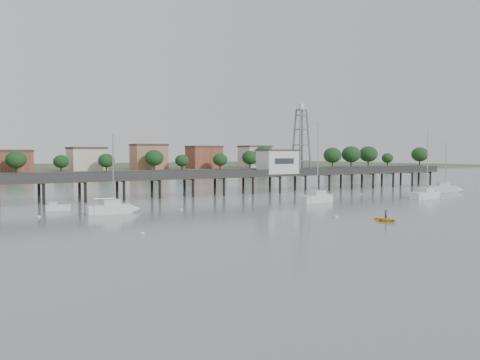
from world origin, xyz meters
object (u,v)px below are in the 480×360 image
object	(u,v)px
pier	(172,178)
white_tender	(58,207)
sailboat_e	(448,189)
lattice_tower	(301,141)
sailboat_b	(118,209)
sailboat_d	(429,195)
sailboat_c	(321,198)
yellow_dinghy	(386,221)

from	to	relation	value
pier	white_tender	distance (m)	27.75
sailboat_e	pier	bearing A→B (deg)	-164.55
lattice_tower	sailboat_b	size ratio (longest dim) A/B	1.32
lattice_tower	sailboat_d	xyz separation A→B (m)	(8.90, -27.79, -10.46)
sailboat_c	yellow_dinghy	bearing A→B (deg)	-128.54
sailboat_d	sailboat_b	bearing A→B (deg)	164.50
sailboat_b	sailboat_e	bearing A→B (deg)	3.08
sailboat_d	sailboat_e	world-z (taller)	sailboat_d
sailboat_d	yellow_dinghy	xyz separation A→B (m)	(-32.77, -19.65, -0.64)
sailboat_c	yellow_dinghy	size ratio (longest dim) A/B	4.84
sailboat_c	white_tender	bearing A→B (deg)	151.04
pier	yellow_dinghy	size ratio (longest dim) A/B	49.45
white_tender	sailboat_e	bearing A→B (deg)	12.63
sailboat_c	white_tender	distance (m)	43.79
sailboat_d	sailboat_e	size ratio (longest dim) A/B	1.18
lattice_tower	white_tender	bearing A→B (deg)	-167.35
pier	sailboat_b	xyz separation A→B (m)	(-18.13, -21.16, -3.14)
pier	sailboat_d	distance (m)	49.13
sailboat_c	sailboat_e	size ratio (longest dim) A/B	1.26
lattice_tower	pier	bearing A→B (deg)	-180.00
sailboat_e	sailboat_b	bearing A→B (deg)	-144.50
lattice_tower	sailboat_b	distance (m)	54.96
sailboat_c	sailboat_e	distance (m)	39.28
sailboat_b	sailboat_d	bearing A→B (deg)	-4.78
yellow_dinghy	sailboat_c	bearing A→B (deg)	64.48
pier	sailboat_c	xyz separation A→B (m)	(18.10, -22.67, -3.16)
lattice_tower	yellow_dinghy	world-z (taller)	lattice_tower
sailboat_e	yellow_dinghy	xyz separation A→B (m)	(-49.61, -28.12, -0.65)
sailboat_b	sailboat_e	distance (m)	75.39
lattice_tower	yellow_dinghy	xyz separation A→B (m)	(-23.87, -47.44, -11.10)
sailboat_e	yellow_dinghy	distance (m)	57.03
sailboat_d	sailboat_c	bearing A→B (deg)	158.04
lattice_tower	sailboat_d	bearing A→B (deg)	-72.24
pier	sailboat_c	size ratio (longest dim) A/B	10.21
sailboat_c	yellow_dinghy	world-z (taller)	sailboat_c
pier	sailboat_b	size ratio (longest dim) A/B	12.73
pier	yellow_dinghy	distance (m)	48.20
lattice_tower	sailboat_e	world-z (taller)	lattice_tower
sailboat_b	yellow_dinghy	size ratio (longest dim) A/B	3.88
sailboat_c	sailboat_b	size ratio (longest dim) A/B	1.25
sailboat_b	sailboat_d	size ratio (longest dim) A/B	0.86
lattice_tower	sailboat_c	distance (m)	28.34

